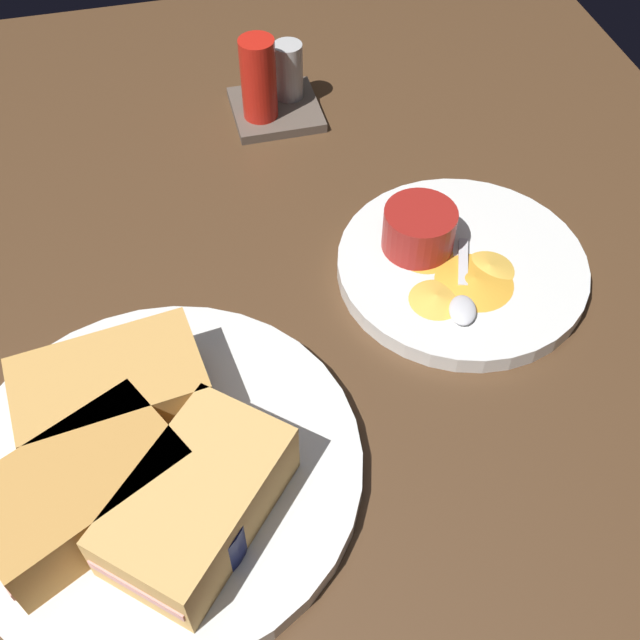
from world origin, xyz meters
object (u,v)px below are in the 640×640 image
object	(u,v)px
sandwich_half_near	(112,392)
condiment_caddy	(271,88)
ramekin_dark_sauce	(194,524)
ramekin_light_gravy	(419,228)
plate_sandwich_main	(160,467)
spoon_by_gravy_ramekin	(463,298)
sandwich_half_extra	(198,501)
plate_chips_companion	(461,267)
sandwich_half_far	(81,490)
spoon_by_dark_ramekin	(151,476)

from	to	relation	value
sandwich_half_near	condiment_caddy	bearing A→B (deg)	61.79
ramekin_dark_sauce	ramekin_light_gravy	xyz separation A→B (cm)	(22.48, 22.11, 0.18)
plate_sandwich_main	spoon_by_gravy_ramekin	xyz separation A→B (cm)	(25.85, 8.88, 1.16)
sandwich_half_near	spoon_by_gravy_ramekin	bearing A→B (deg)	8.01
sandwich_half_extra	plate_chips_companion	bearing A→B (deg)	35.76
plate_sandwich_main	sandwich_half_extra	distance (cm)	6.31
sandwich_half_far	spoon_by_dark_ramekin	distance (cm)	4.90
sandwich_half_near	spoon_by_gravy_ramekin	size ratio (longest dim) A/B	1.45
plate_sandwich_main	sandwich_half_near	bearing A→B (deg)	115.58
sandwich_half_near	spoon_by_gravy_ramekin	distance (cm)	28.56
sandwich_half_far	plate_chips_companion	world-z (taller)	sandwich_half_far
ramekin_light_gravy	condiment_caddy	world-z (taller)	condiment_caddy
condiment_caddy	spoon_by_gravy_ramekin	bearing A→B (deg)	-72.74
plate_sandwich_main	ramekin_dark_sauce	distance (cm)	6.99
spoon_by_dark_ramekin	plate_chips_companion	world-z (taller)	spoon_by_dark_ramekin
plate_sandwich_main	ramekin_light_gravy	distance (cm)	29.21
plate_sandwich_main	spoon_by_gravy_ramekin	world-z (taller)	spoon_by_gravy_ramekin
ramekin_light_gravy	spoon_by_gravy_ramekin	xyz separation A→B (cm)	(1.54, -7.05, -1.73)
ramekin_light_gravy	spoon_by_gravy_ramekin	size ratio (longest dim) A/B	0.64
plate_chips_companion	ramekin_light_gravy	bearing A→B (deg)	140.19
sandwich_half_extra	spoon_by_dark_ramekin	distance (cm)	5.13
plate_sandwich_main	sandwich_half_near	distance (cm)	6.31
spoon_by_gravy_ramekin	ramekin_light_gravy	bearing A→B (deg)	102.32
sandwich_half_extra	spoon_by_dark_ramekin	size ratio (longest dim) A/B	1.55
condiment_caddy	spoon_by_dark_ramekin	bearing A→B (deg)	-112.43
sandwich_half_extra	ramekin_dark_sauce	size ratio (longest dim) A/B	2.14
plate_sandwich_main	condiment_caddy	xyz separation A→B (cm)	(16.29, 39.66, 2.61)
ramekin_dark_sauce	ramekin_light_gravy	size ratio (longest dim) A/B	1.10
sandwich_half_extra	sandwich_half_far	bearing A→B (deg)	160.58
spoon_by_dark_ramekin	spoon_by_gravy_ramekin	bearing A→B (deg)	20.93
sandwich_half_far	sandwich_half_extra	world-z (taller)	same
spoon_by_gravy_ramekin	condiment_caddy	bearing A→B (deg)	107.26
plate_sandwich_main	spoon_by_gravy_ramekin	size ratio (longest dim) A/B	2.95
spoon_by_dark_ramekin	ramekin_dark_sauce	bearing A→B (deg)	-63.75
sandwich_half_near	sandwich_half_extra	distance (cm)	10.89
ramekin_dark_sauce	condiment_caddy	distance (cm)	48.06
plate_sandwich_main	ramekin_dark_sauce	xyz separation A→B (cm)	(1.84, -6.18, 2.71)
sandwich_half_near	sandwich_half_far	bearing A→B (deg)	-109.42
plate_sandwich_main	ramekin_light_gravy	size ratio (longest dim) A/B	4.57
sandwich_half_extra	plate_chips_companion	size ratio (longest dim) A/B	0.68
sandwich_half_near	spoon_by_gravy_ramekin	world-z (taller)	sandwich_half_near
sandwich_half_extra	sandwich_half_near	bearing A→B (deg)	115.58
plate_sandwich_main	sandwich_half_near	xyz separation A→B (cm)	(-2.35, 4.91, 3.20)
sandwich_half_far	ramekin_dark_sauce	size ratio (longest dim) A/B	2.18
sandwich_half_near	ramekin_dark_sauce	xyz separation A→B (cm)	(4.19, -11.09, -0.49)
sandwich_half_far	sandwich_half_extra	xyz separation A→B (cm)	(7.26, -2.56, 0.00)
spoon_by_gravy_ramekin	condiment_caddy	size ratio (longest dim) A/B	1.02
sandwich_half_extra	spoon_by_gravy_ramekin	world-z (taller)	sandwich_half_extra
ramekin_dark_sauce	plate_sandwich_main	bearing A→B (deg)	106.58
sandwich_half_extra	condiment_caddy	bearing A→B (deg)	72.63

